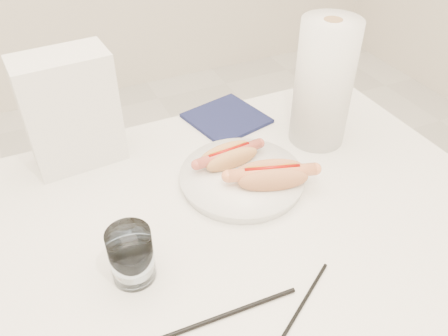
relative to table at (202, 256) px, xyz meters
name	(u,v)px	position (x,y,z in m)	size (l,w,h in m)	color
table	(202,256)	(0.00, 0.00, 0.00)	(1.20, 0.80, 0.75)	white
plate	(242,179)	(0.13, 0.10, 0.07)	(0.25, 0.25, 0.02)	white
hotdog_left	(229,156)	(0.13, 0.15, 0.10)	(0.15, 0.07, 0.04)	tan
hotdog_right	(272,175)	(0.17, 0.05, 0.10)	(0.17, 0.11, 0.05)	#D28352
water_glass	(131,255)	(-0.13, -0.04, 0.11)	(0.07, 0.07, 0.10)	white
chopstick_near	(224,315)	(-0.03, -0.17, 0.06)	(0.01, 0.01, 0.24)	black
chopstick_far	(302,305)	(0.08, -0.21, 0.06)	(0.01, 0.01, 0.19)	black
napkin_box	(71,111)	(-0.15, 0.32, 0.18)	(0.18, 0.10, 0.25)	white
navy_napkin	(226,118)	(0.21, 0.33, 0.06)	(0.17, 0.17, 0.01)	#13183C
paper_towel_roll	(324,84)	(0.37, 0.17, 0.20)	(0.13, 0.13, 0.28)	silver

